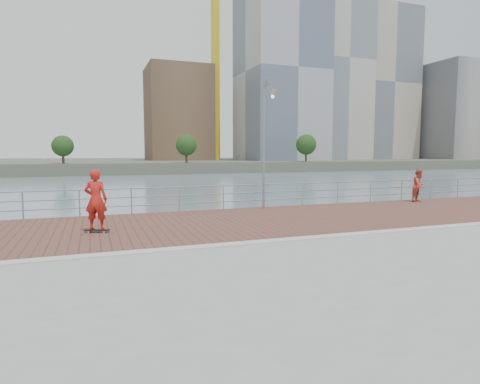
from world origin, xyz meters
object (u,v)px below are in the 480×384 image
object	(u,v)px
guardrail	(202,195)
skateboarder	(96,200)
street_lamp	(268,122)
bystander	(419,186)

from	to	relation	value
guardrail	skateboarder	size ratio (longest dim) A/B	19.79
guardrail	skateboarder	world-z (taller)	skateboarder
street_lamp	skateboarder	world-z (taller)	street_lamp
bystander	guardrail	bearing A→B (deg)	157.78
skateboarder	bystander	world-z (taller)	skateboarder
street_lamp	bystander	bearing A→B (deg)	-0.10
street_lamp	guardrail	bearing A→B (deg)	162.09
guardrail	street_lamp	bearing A→B (deg)	-17.91
skateboarder	bystander	xyz separation A→B (m)	(16.12, 2.85, -0.21)
guardrail	bystander	distance (m)	11.64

